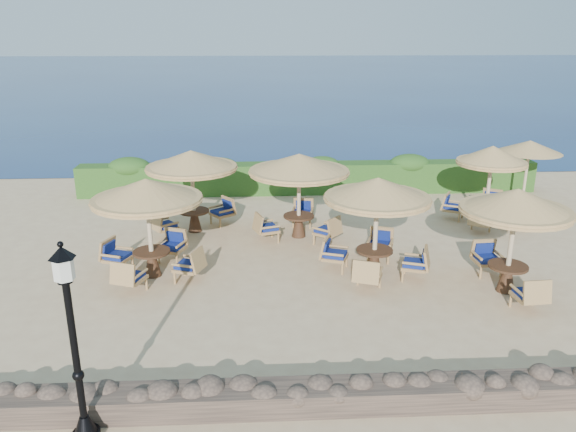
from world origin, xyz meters
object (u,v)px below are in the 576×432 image
(lamp_post, at_px, (75,355))
(cafe_set_5, at_px, (490,176))
(extra_parasol, at_px, (530,147))
(cafe_set_1, at_px, (377,209))
(cafe_set_2, at_px, (515,216))
(cafe_set_0, at_px, (148,210))
(cafe_set_3, at_px, (192,170))
(cafe_set_4, at_px, (299,176))

(lamp_post, xyz_separation_m, cafe_set_5, (10.34, 9.91, 0.10))
(extra_parasol, relative_size, cafe_set_5, 0.87)
(cafe_set_1, height_order, cafe_set_2, same)
(cafe_set_5, bearing_deg, lamp_post, -136.24)
(cafe_set_0, height_order, cafe_set_5, same)
(extra_parasol, height_order, cafe_set_5, cafe_set_5)
(cafe_set_0, relative_size, cafe_set_2, 1.01)
(cafe_set_0, bearing_deg, cafe_set_2, -9.00)
(cafe_set_2, height_order, cafe_set_3, same)
(cafe_set_0, relative_size, cafe_set_5, 1.04)
(lamp_post, height_order, cafe_set_5, lamp_post)
(cafe_set_3, distance_m, cafe_set_4, 3.38)
(cafe_set_4, height_order, cafe_set_5, same)
(extra_parasol, bearing_deg, cafe_set_0, -155.65)
(lamp_post, relative_size, cafe_set_3, 1.15)
(cafe_set_4, bearing_deg, cafe_set_3, 168.44)
(cafe_set_3, bearing_deg, cafe_set_0, -102.39)
(cafe_set_2, bearing_deg, cafe_set_1, 158.57)
(lamp_post, xyz_separation_m, cafe_set_4, (4.03, 9.03, 0.42))
(cafe_set_4, distance_m, cafe_set_5, 6.39)
(cafe_set_4, xyz_separation_m, cafe_set_5, (6.32, 0.88, -0.32))
(extra_parasol, xyz_separation_m, cafe_set_0, (-12.63, -5.72, -0.34))
(lamp_post, height_order, extra_parasol, lamp_post)
(cafe_set_2, bearing_deg, cafe_set_3, 149.37)
(cafe_set_4, bearing_deg, cafe_set_1, -58.81)
(extra_parasol, height_order, cafe_set_2, cafe_set_2)
(cafe_set_3, xyz_separation_m, cafe_set_4, (3.31, -0.68, -0.05))
(lamp_post, distance_m, cafe_set_5, 14.32)
(lamp_post, relative_size, cafe_set_1, 1.15)
(cafe_set_1, relative_size, cafe_set_2, 1.01)
(cafe_set_4, bearing_deg, cafe_set_5, 7.91)
(extra_parasol, distance_m, cafe_set_5, 3.12)
(cafe_set_5, bearing_deg, cafe_set_2, -106.18)
(cafe_set_0, relative_size, cafe_set_1, 1.00)
(cafe_set_1, bearing_deg, extra_parasol, 41.12)
(cafe_set_2, xyz_separation_m, cafe_set_4, (-4.86, 4.16, -0.01))
(cafe_set_5, bearing_deg, cafe_set_1, -139.79)
(cafe_set_0, height_order, cafe_set_1, same)
(extra_parasol, height_order, cafe_set_4, cafe_set_4)
(cafe_set_0, bearing_deg, cafe_set_1, -2.04)
(lamp_post, distance_m, cafe_set_4, 9.89)
(extra_parasol, xyz_separation_m, cafe_set_3, (-11.88, -2.30, -0.14))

